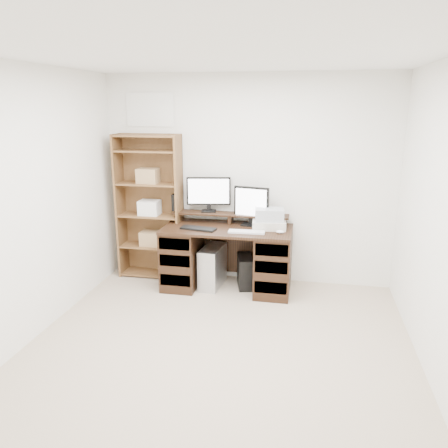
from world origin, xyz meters
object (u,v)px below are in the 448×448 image
(monitor_wide, at_px, (209,192))
(bookshelf, at_px, (150,206))
(monitor_small, at_px, (251,204))
(printer, at_px, (269,224))
(tower_black, at_px, (245,271))
(tower_silver, at_px, (213,266))
(desk, at_px, (227,257))

(monitor_wide, distance_m, bookshelf, 0.77)
(monitor_small, relative_size, printer, 1.21)
(monitor_small, height_order, printer, monitor_small)
(monitor_wide, height_order, bookshelf, bookshelf)
(monitor_wide, relative_size, tower_black, 1.30)
(tower_silver, bearing_deg, printer, 9.96)
(monitor_small, relative_size, tower_silver, 0.93)
(bookshelf, bearing_deg, monitor_wide, 3.90)
(printer, bearing_deg, monitor_small, 149.85)
(desk, relative_size, tower_silver, 3.04)
(monitor_wide, relative_size, printer, 1.40)
(printer, bearing_deg, bookshelf, 168.29)
(printer, distance_m, bookshelf, 1.52)
(desk, height_order, printer, printer)
(desk, xyz_separation_m, monitor_wide, (-0.28, 0.26, 0.72))
(monitor_small, xyz_separation_m, bookshelf, (-1.28, 0.05, -0.08))
(tower_silver, bearing_deg, monitor_wide, 116.62)
(printer, relative_size, bookshelf, 0.21)
(monitor_small, distance_m, printer, 0.32)
(desk, relative_size, monitor_small, 3.25)
(desk, relative_size, tower_black, 3.67)
(desk, distance_m, monitor_small, 0.68)
(desk, xyz_separation_m, bookshelf, (-1.02, 0.21, 0.53))
(printer, height_order, bookshelf, bookshelf)
(tower_black, xyz_separation_m, bookshelf, (-1.23, 0.15, 0.73))
(tower_silver, height_order, bookshelf, bookshelf)
(printer, xyz_separation_m, tower_black, (-0.28, 0.00, -0.61))
(monitor_wide, bearing_deg, desk, -53.04)
(monitor_wide, bearing_deg, printer, -24.97)
(monitor_wide, relative_size, monitor_small, 1.15)
(tower_silver, relative_size, tower_black, 1.21)
(monitor_small, xyz_separation_m, tower_black, (-0.05, -0.10, -0.81))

